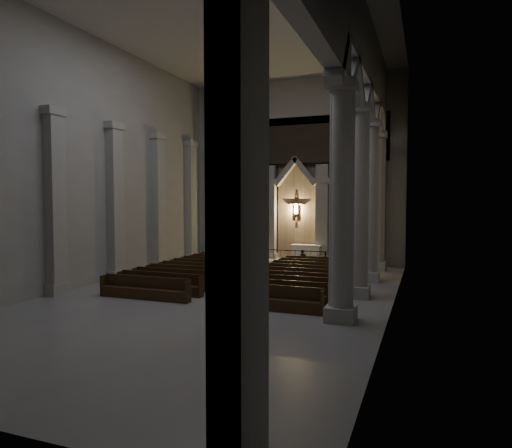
# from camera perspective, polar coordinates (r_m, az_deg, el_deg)

# --- Properties ---
(room) EXTENTS (24.00, 24.10, 12.00)m
(room) POSITION_cam_1_polar(r_m,az_deg,el_deg) (19.87, -4.17, 13.19)
(room) COLOR gray
(room) RESTS_ON ground
(sanctuary_wall) EXTENTS (14.00, 0.77, 12.00)m
(sanctuary_wall) POSITION_cam_1_polar(r_m,az_deg,el_deg) (30.53, 5.01, 7.74)
(sanctuary_wall) COLOR #A7A49C
(sanctuary_wall) RESTS_ON ground
(right_arcade) EXTENTS (1.00, 24.00, 12.00)m
(right_arcade) POSITION_cam_1_polar(r_m,az_deg,el_deg) (19.64, 12.76, 13.91)
(right_arcade) COLOR #A7A49C
(right_arcade) RESTS_ON ground
(left_pilasters) EXTENTS (0.60, 13.00, 8.03)m
(left_pilasters) POSITION_cam_1_polar(r_m,az_deg,el_deg) (25.98, -14.50, 2.52)
(left_pilasters) COLOR #A7A49C
(left_pilasters) RESTS_ON ground
(sanctuary_step) EXTENTS (8.50, 2.60, 0.15)m
(sanctuary_step) POSITION_cam_1_polar(r_m,az_deg,el_deg) (29.79, 4.47, -4.75)
(sanctuary_step) COLOR #A7A49C
(sanctuary_step) RESTS_ON ground
(altar) EXTENTS (2.01, 0.81, 1.02)m
(altar) POSITION_cam_1_polar(r_m,az_deg,el_deg) (30.07, 6.29, -3.55)
(altar) COLOR silver
(altar) RESTS_ON sanctuary_step
(altar_rail) EXTENTS (4.88, 0.09, 0.96)m
(altar_rail) POSITION_cam_1_polar(r_m,az_deg,el_deg) (28.96, 4.03, -3.85)
(altar_rail) COLOR black
(altar_rail) RESTS_ON ground
(candle_stand_left) EXTENTS (0.24, 0.24, 1.40)m
(candle_stand_left) POSITION_cam_1_polar(r_m,az_deg,el_deg) (29.71, -1.36, -4.17)
(candle_stand_left) COLOR #B27136
(candle_stand_left) RESTS_ON ground
(candle_stand_right) EXTENTS (0.27, 0.27, 1.59)m
(candle_stand_right) POSITION_cam_1_polar(r_m,az_deg,el_deg) (27.69, 10.58, -4.63)
(candle_stand_right) COLOR #B27136
(candle_stand_right) RESTS_ON ground
(pews) EXTENTS (9.55, 9.44, 0.93)m
(pews) POSITION_cam_1_polar(r_m,az_deg,el_deg) (22.26, -1.29, -6.79)
(pews) COLOR black
(pews) RESTS_ON ground
(worshipper) EXTENTS (0.53, 0.43, 1.24)m
(worshipper) POSITION_cam_1_polar(r_m,az_deg,el_deg) (26.42, 5.87, -4.55)
(worshipper) COLOR black
(worshipper) RESTS_ON ground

